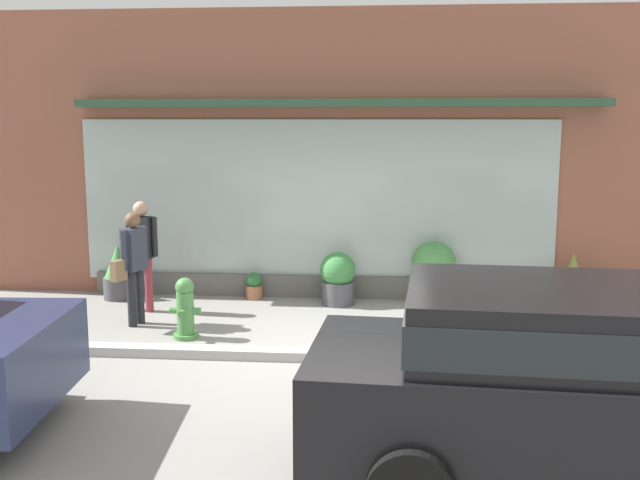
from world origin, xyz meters
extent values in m
plane|color=gray|center=(0.00, 0.00, 0.00)|extent=(60.00, 60.00, 0.00)
cube|color=#B2B2AD|center=(0.00, -0.20, 0.06)|extent=(14.00, 0.24, 0.12)
cube|color=#935642|center=(0.00, 3.20, 2.28)|extent=(14.00, 0.36, 4.55)
cube|color=#ADBCB7|center=(-0.35, 3.00, 1.54)|extent=(7.53, 0.03, 2.59)
cube|color=#2D5138|center=(0.00, 2.85, 3.09)|extent=(8.13, 0.56, 0.12)
cube|color=#605E59|center=(0.00, 2.98, 0.18)|extent=(7.93, 0.20, 0.36)
cylinder|color=#4C8C47|center=(-1.85, 0.56, 0.03)|extent=(0.34, 0.34, 0.06)
cylinder|color=#4C8C47|center=(-1.85, 0.56, 0.34)|extent=(0.23, 0.23, 0.56)
sphere|color=#4C8C47|center=(-1.85, 0.56, 0.69)|extent=(0.24, 0.24, 0.24)
cylinder|color=#4C8C47|center=(-2.00, 0.56, 0.37)|extent=(0.10, 0.09, 0.09)
cylinder|color=#4C8C47|center=(-1.70, 0.56, 0.37)|extent=(0.10, 0.09, 0.09)
cylinder|color=#4C8C47|center=(-1.85, 0.41, 0.37)|extent=(0.09, 0.10, 0.09)
cylinder|color=#232328|center=(-2.73, 1.03, 0.39)|extent=(0.12, 0.12, 0.78)
cylinder|color=#232328|center=(-2.67, 1.19, 0.39)|extent=(0.12, 0.12, 0.78)
cube|color=#333847|center=(-2.70, 1.11, 1.08)|extent=(0.30, 0.38, 0.59)
sphere|color=brown|center=(-2.70, 1.11, 1.48)|extent=(0.21, 0.21, 0.21)
cylinder|color=#333847|center=(-2.78, 0.91, 1.09)|extent=(0.08, 0.08, 0.56)
cylinder|color=#333847|center=(-2.63, 1.31, 1.09)|extent=(0.08, 0.08, 0.56)
cube|color=#846647|center=(-2.83, 0.83, 0.83)|extent=(0.18, 0.26, 0.28)
cylinder|color=#8E333D|center=(-2.75, 1.83, 0.41)|extent=(0.12, 0.12, 0.82)
cylinder|color=#8E333D|center=(-2.92, 1.87, 0.41)|extent=(0.12, 0.12, 0.82)
cube|color=#232328|center=(-2.83, 1.85, 1.13)|extent=(0.37, 0.27, 0.61)
sphere|color=tan|center=(-2.83, 1.85, 1.55)|extent=(0.22, 0.22, 0.22)
cylinder|color=#232328|center=(-2.62, 1.80, 1.14)|extent=(0.08, 0.08, 0.58)
cylinder|color=#232328|center=(-3.04, 1.90, 1.14)|extent=(0.08, 0.08, 0.58)
cube|color=black|center=(2.37, -3.08, 0.70)|extent=(4.51, 2.03, 0.76)
cube|color=black|center=(2.15, -3.06, 1.32)|extent=(2.52, 1.76, 0.57)
cube|color=#1E2328|center=(2.15, -3.06, 1.32)|extent=(2.57, 1.78, 0.31)
cylinder|color=black|center=(1.06, -2.10, 0.32)|extent=(0.64, 0.22, 0.63)
cylinder|color=black|center=(-3.07, -1.64, 0.31)|extent=(0.62, 0.22, 0.61)
cylinder|color=#4C4C51|center=(0.03, 2.51, 0.18)|extent=(0.49, 0.49, 0.36)
sphere|color=#3D8442|center=(0.03, 2.51, 0.55)|extent=(0.55, 0.55, 0.55)
sphere|color=#E5C64C|center=(0.09, 2.35, 0.62)|extent=(0.15, 0.15, 0.15)
sphere|color=#B266B7|center=(-0.07, 2.53, 0.63)|extent=(0.16, 0.16, 0.16)
sphere|color=#E5C64C|center=(0.18, 2.44, 0.63)|extent=(0.10, 0.10, 0.10)
cylinder|color=#9E6042|center=(-1.32, 2.75, 0.11)|extent=(0.27, 0.27, 0.21)
sphere|color=#2D6B33|center=(-1.32, 2.75, 0.30)|extent=(0.25, 0.25, 0.25)
sphere|color=#E5C64C|center=(-1.33, 2.84, 0.35)|extent=(0.06, 0.06, 0.06)
sphere|color=#DB4C7A|center=(-1.28, 2.75, 0.33)|extent=(0.07, 0.07, 0.07)
sphere|color=white|center=(-1.32, 2.68, 0.37)|extent=(0.05, 0.05, 0.05)
cylinder|color=#4C4C51|center=(1.52, 2.76, 0.16)|extent=(0.46, 0.46, 0.33)
sphere|color=#4C934C|center=(1.52, 2.76, 0.62)|extent=(0.70, 0.70, 0.70)
cylinder|color=#4C4C51|center=(-3.48, 2.57, 0.18)|extent=(0.49, 0.49, 0.35)
cone|color=#4C934C|center=(-3.48, 2.57, 0.62)|extent=(0.44, 0.44, 0.53)
cylinder|color=#4C4C51|center=(3.61, 2.63, 0.14)|extent=(0.47, 0.47, 0.27)
cone|color=olive|center=(3.61, 2.63, 0.56)|extent=(0.43, 0.43, 0.57)
camera|label=1|loc=(0.74, -8.72, 2.89)|focal=41.76mm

